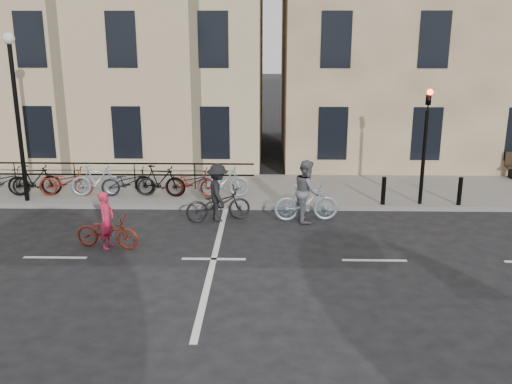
{
  "coord_description": "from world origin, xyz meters",
  "views": [
    {
      "loc": [
        1.36,
        -13.17,
        5.56
      ],
      "look_at": [
        1.0,
        2.27,
        1.1
      ],
      "focal_mm": 40.0,
      "sensor_mm": 36.0,
      "label": 1
    }
  ],
  "objects_px": {
    "lamp_post": "(15,97)",
    "cyclist_pink": "(107,229)",
    "traffic_light": "(426,132)",
    "cyclist_dark": "(218,199)",
    "cyclist_grey": "(306,197)"
  },
  "relations": [
    {
      "from": "lamp_post",
      "to": "cyclist_pink",
      "type": "distance_m",
      "value": 5.97
    },
    {
      "from": "cyclist_dark",
      "to": "lamp_post",
      "type": "bearing_deg",
      "value": 60.69
    },
    {
      "from": "lamp_post",
      "to": "cyclist_dark",
      "type": "relative_size",
      "value": 2.57
    },
    {
      "from": "cyclist_pink",
      "to": "cyclist_grey",
      "type": "xyz_separation_m",
      "value": [
        5.33,
        2.31,
        0.22
      ]
    },
    {
      "from": "traffic_light",
      "to": "cyclist_pink",
      "type": "bearing_deg",
      "value": -158.21
    },
    {
      "from": "traffic_light",
      "to": "cyclist_grey",
      "type": "relative_size",
      "value": 1.99
    },
    {
      "from": "cyclist_pink",
      "to": "cyclist_dark",
      "type": "relative_size",
      "value": 0.87
    },
    {
      "from": "lamp_post",
      "to": "cyclist_pink",
      "type": "height_order",
      "value": "lamp_post"
    },
    {
      "from": "cyclist_pink",
      "to": "cyclist_grey",
      "type": "relative_size",
      "value": 0.91
    },
    {
      "from": "cyclist_pink",
      "to": "cyclist_dark",
      "type": "bearing_deg",
      "value": -40.17
    },
    {
      "from": "traffic_light",
      "to": "cyclist_dark",
      "type": "bearing_deg",
      "value": -167.91
    },
    {
      "from": "lamp_post",
      "to": "cyclist_pink",
      "type": "bearing_deg",
      "value": -45.15
    },
    {
      "from": "cyclist_pink",
      "to": "cyclist_grey",
      "type": "bearing_deg",
      "value": -56.65
    },
    {
      "from": "cyclist_grey",
      "to": "lamp_post",
      "type": "bearing_deg",
      "value": 76.02
    },
    {
      "from": "traffic_light",
      "to": "cyclist_grey",
      "type": "xyz_separation_m",
      "value": [
        -3.72,
        -1.31,
        -1.7
      ]
    }
  ]
}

